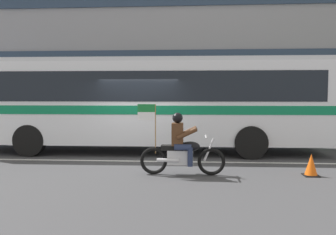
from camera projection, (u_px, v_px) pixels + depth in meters
The scene contains 8 objects.
ground_plane at pixel (139, 158), 10.93m from camera, with size 60.00×60.00×0.00m, color #3D3D3F.
sidewalk_curb at pixel (155, 136), 16.00m from camera, with size 28.00×3.80×0.15m, color #B7B2A8.
lane_center_stripe at pixel (136, 161), 10.33m from camera, with size 26.60×0.14×0.01m, color silver.
office_building_facade at pixel (160, 35), 17.94m from camera, with size 28.00×0.89×10.35m.
transit_bus at pixel (149, 98), 11.98m from camera, with size 12.24×2.70×3.22m.
motorcycle_with_rider at pixel (181, 148), 8.53m from camera, with size 2.20×0.64×1.78m.
fire_hydrant at pixel (111, 129), 15.08m from camera, with size 0.22×0.30×0.75m.
traffic_cone at pixel (311, 166), 8.43m from camera, with size 0.36×0.36×0.55m.
Camera 1 is at (1.66, -10.73, 2.00)m, focal length 36.47 mm.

